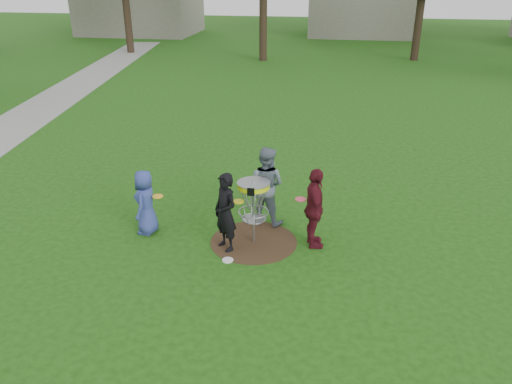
# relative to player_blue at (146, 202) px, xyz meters

# --- Properties ---
(ground) EXTENTS (100.00, 100.00, 0.00)m
(ground) POSITION_rel_player_blue_xyz_m (2.31, -0.06, -0.70)
(ground) COLOR #19470F
(ground) RESTS_ON ground
(dirt_patch) EXTENTS (1.80, 1.80, 0.01)m
(dirt_patch) POSITION_rel_player_blue_xyz_m (2.31, -0.06, -0.70)
(dirt_patch) COLOR #47331E
(dirt_patch) RESTS_ON ground
(concrete_path) EXTENTS (7.75, 39.92, 0.02)m
(concrete_path) POSITION_rel_player_blue_xyz_m (-7.69, 7.94, -0.69)
(concrete_path) COLOR #9E9E99
(concrete_path) RESTS_ON ground
(player_blue) EXTENTS (0.45, 0.69, 1.41)m
(player_blue) POSITION_rel_player_blue_xyz_m (0.00, 0.00, 0.00)
(player_blue) COLOR #32408B
(player_blue) RESTS_ON ground
(player_black) EXTENTS (0.70, 0.69, 1.62)m
(player_black) POSITION_rel_player_blue_xyz_m (1.80, -0.41, 0.11)
(player_black) COLOR black
(player_black) RESTS_ON ground
(player_grey) EXTENTS (1.00, 0.87, 1.75)m
(player_grey) POSITION_rel_player_blue_xyz_m (2.42, 0.88, 0.17)
(player_grey) COLOR slate
(player_grey) RESTS_ON ground
(player_maroon) EXTENTS (0.61, 1.05, 1.68)m
(player_maroon) POSITION_rel_player_blue_xyz_m (3.52, -0.01, 0.13)
(player_maroon) COLOR #57131E
(player_maroon) RESTS_ON ground
(disc_on_grass) EXTENTS (0.22, 0.22, 0.02)m
(disc_on_grass) POSITION_rel_player_blue_xyz_m (1.93, -0.86, -0.70)
(disc_on_grass) COLOR white
(disc_on_grass) RESTS_ON ground
(disc_golf_basket) EXTENTS (0.66, 0.67, 1.38)m
(disc_golf_basket) POSITION_rel_player_blue_xyz_m (2.31, -0.06, 0.31)
(disc_golf_basket) COLOR #9EA0A5
(disc_golf_basket) RESTS_ON ground
(held_discs) EXTENTS (3.18, 1.07, 0.23)m
(held_discs) POSITION_rel_player_blue_xyz_m (1.99, 0.08, 0.29)
(held_discs) COLOR yellow
(held_discs) RESTS_ON ground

